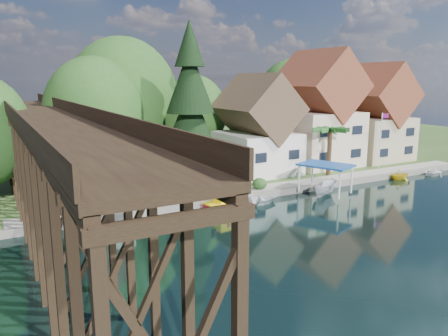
{
  "coord_description": "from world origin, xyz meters",
  "views": [
    {
      "loc": [
        -19.44,
        -24.55,
        10.91
      ],
      "look_at": [
        -2.69,
        6.0,
        3.75
      ],
      "focal_mm": 35.0,
      "sensor_mm": 36.0,
      "label": 1
    }
  ],
  "objects": [
    {
      "name": "ground",
      "position": [
        0.0,
        0.0,
        0.0
      ],
      "size": [
        140.0,
        140.0,
        0.0
      ],
      "primitive_type": "plane",
      "color": "black",
      "rests_on": "ground"
    },
    {
      "name": "bank",
      "position": [
        0.0,
        34.0,
        0.25
      ],
      "size": [
        140.0,
        52.0,
        0.5
      ],
      "primitive_type": "cube",
      "color": "#324E1F",
      "rests_on": "ground"
    },
    {
      "name": "seawall",
      "position": [
        4.0,
        8.0,
        0.31
      ],
      "size": [
        60.0,
        0.4,
        0.62
      ],
      "primitive_type": "cube",
      "color": "slate",
      "rests_on": "ground"
    },
    {
      "name": "promenade",
      "position": [
        6.0,
        9.3,
        0.53
      ],
      "size": [
        50.0,
        2.6,
        0.06
      ],
      "primitive_type": "cube",
      "color": "gray",
      "rests_on": "bank"
    },
    {
      "name": "trestle_bridge",
      "position": [
        -16.0,
        5.17,
        5.35
      ],
      "size": [
        4.12,
        44.18,
        9.3
      ],
      "color": "black",
      "rests_on": "ground"
    },
    {
      "name": "house_left",
      "position": [
        7.0,
        16.0,
        5.14
      ],
      "size": [
        7.64,
        8.64,
        11.02
      ],
      "color": "white",
      "rests_on": "bank"
    },
    {
      "name": "house_center",
      "position": [
        16.0,
        16.5,
        6.42
      ],
      "size": [
        8.65,
        9.18,
        13.89
      ],
      "color": "beige",
      "rests_on": "bank"
    },
    {
      "name": "house_right",
      "position": [
        25.0,
        16.0,
        5.78
      ],
      "size": [
        8.15,
        8.64,
        12.45
      ],
      "color": "tan",
      "rests_on": "bank"
    },
    {
      "name": "shed",
      "position": [
        -11.0,
        14.5,
        3.83
      ],
      "size": [
        5.09,
        5.4,
        7.85
      ],
      "color": "white",
      "rests_on": "bank"
    },
    {
      "name": "bg_trees",
      "position": [
        1.0,
        21.25,
        7.29
      ],
      "size": [
        49.9,
        13.3,
        10.57
      ],
      "color": "#382314",
      "rests_on": "bank"
    },
    {
      "name": "shrubs",
      "position": [
        -4.6,
        9.26,
        1.23
      ],
      "size": [
        15.76,
        2.47,
        1.7
      ],
      "color": "#1D4117",
      "rests_on": "bank"
    },
    {
      "name": "conifer",
      "position": [
        -1.7,
        14.62,
        8.17
      ],
      "size": [
        6.47,
        6.47,
        15.94
      ],
      "color": "#382314",
      "rests_on": "bank"
    },
    {
      "name": "palm_tree",
      "position": [
        13.06,
        10.92,
        5.37
      ],
      "size": [
        4.02,
        4.02,
        5.58
      ],
      "color": "#382314",
      "rests_on": "bank"
    },
    {
      "name": "flagpole",
      "position": [
        21.21,
        11.12,
        4.49
      ],
      "size": [
        1.02,
        0.14,
        6.52
      ],
      "color": "white",
      "rests_on": "bank"
    },
    {
      "name": "tugboat",
      "position": [
        -2.62,
        6.35,
        0.66
      ],
      "size": [
        3.25,
        2.11,
        2.2
      ],
      "color": "red",
      "rests_on": "ground"
    },
    {
      "name": "boat_white_a",
      "position": [
        0.95,
        6.82,
        0.42
      ],
      "size": [
        4.53,
        3.56,
        0.85
      ],
      "primitive_type": "imported",
      "rotation": [
        0.0,
        0.0,
        1.41
      ],
      "color": "white",
      "rests_on": "ground"
    },
    {
      "name": "boat_canopy",
      "position": [
        8.28,
        6.08,
        1.3
      ],
      "size": [
        4.75,
        5.56,
        3.02
      ],
      "color": "silver",
      "rests_on": "ground"
    },
    {
      "name": "boat_yellow",
      "position": [
        20.02,
        7.2,
        0.66
      ],
      "size": [
        2.79,
        2.5,
        1.32
      ],
      "primitive_type": "imported",
      "rotation": [
        0.0,
        0.0,
        1.43
      ],
      "color": "gold",
      "rests_on": "ground"
    },
    {
      "name": "boat_white_b",
      "position": [
        25.92,
        7.1,
        0.36
      ],
      "size": [
        3.95,
        3.23,
        0.72
      ],
      "primitive_type": "imported",
      "rotation": [
        0.0,
        0.0,
        1.82
      ],
      "color": "white",
      "rests_on": "ground"
    }
  ]
}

